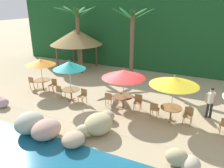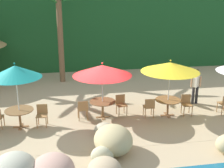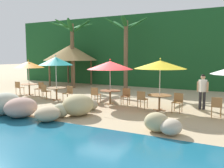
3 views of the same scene
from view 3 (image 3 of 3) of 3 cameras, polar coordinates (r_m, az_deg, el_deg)
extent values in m
plane|color=tan|center=(13.26, -1.57, -4.64)|extent=(120.00, 120.00, 0.00)
cube|color=tan|center=(13.26, -1.57, -4.62)|extent=(18.00, 5.20, 0.01)
cube|color=#194C23|center=(21.34, 10.34, 7.56)|extent=(28.00, 2.40, 6.00)
ellipsoid|color=tan|center=(8.51, 10.36, -8.73)|extent=(0.87, 0.72, 0.67)
ellipsoid|color=#BDAE94|center=(8.32, 13.53, -9.67)|extent=(0.72, 0.85, 0.53)
ellipsoid|color=tan|center=(10.73, -7.90, -4.82)|extent=(1.28, 1.51, 0.93)
ellipsoid|color=tan|center=(11.01, -20.41, -5.13)|extent=(1.24, 1.43, 0.84)
ellipsoid|color=#ABAF9B|center=(11.79, -23.64, -4.19)|extent=(1.27, 1.44, 0.97)
ellipsoid|color=#B8B690|center=(10.56, -11.85, -6.03)|extent=(0.72, 0.58, 0.59)
ellipsoid|color=tan|center=(11.81, -5.04, -4.76)|extent=(0.75, 0.68, 0.52)
ellipsoid|color=tan|center=(10.04, -14.70, -6.75)|extent=(0.98, 1.05, 0.59)
cylinder|color=silver|center=(16.99, -18.75, 1.07)|extent=(0.04, 0.04, 2.12)
cone|color=orange|center=(16.93, -18.87, 4.30)|extent=(2.04, 2.04, 0.41)
sphere|color=orange|center=(16.92, -18.90, 5.26)|extent=(0.07, 0.07, 0.07)
cube|color=brown|center=(17.11, -18.63, -2.41)|extent=(0.60, 0.12, 0.03)
cube|color=brown|center=(17.11, -18.63, -2.41)|extent=(0.12, 0.60, 0.03)
cylinder|color=brown|center=(17.06, -18.67, -1.23)|extent=(0.09, 0.09, 0.71)
cylinder|color=brown|center=(17.02, -18.71, -0.05)|extent=(1.10, 1.10, 0.03)
cylinder|color=#9E7042|center=(16.23, -16.56, -2.05)|extent=(0.04, 0.04, 0.45)
cylinder|color=#9E7042|center=(16.48, -17.46, -1.96)|extent=(0.04, 0.04, 0.45)
cylinder|color=#9E7042|center=(16.49, -15.71, -1.90)|extent=(0.04, 0.04, 0.45)
cylinder|color=#9E7042|center=(16.73, -16.61, -1.81)|extent=(0.04, 0.04, 0.45)
cube|color=#9E7042|center=(16.45, -16.61, -1.10)|extent=(0.42, 0.42, 0.03)
cube|color=#9E7042|center=(16.57, -16.16, -0.35)|extent=(0.42, 0.04, 0.42)
cylinder|color=#9E7042|center=(17.94, -20.57, -1.41)|extent=(0.04, 0.04, 0.45)
cylinder|color=#9E7042|center=(17.68, -19.78, -1.49)|extent=(0.04, 0.04, 0.45)
cylinder|color=#9E7042|center=(17.70, -21.42, -1.55)|extent=(0.04, 0.04, 0.45)
cylinder|color=#9E7042|center=(17.44, -20.63, -1.63)|extent=(0.04, 0.04, 0.45)
cube|color=#9E7042|center=(17.66, -20.63, -0.75)|extent=(0.43, 0.43, 0.03)
cube|color=#9E7042|center=(17.50, -21.13, -0.19)|extent=(0.42, 0.04, 0.42)
cylinder|color=silver|center=(14.58, -12.84, 0.94)|extent=(0.04, 0.04, 2.38)
cone|color=teal|center=(14.52, -12.94, 5.22)|extent=(1.97, 1.97, 0.47)
sphere|color=teal|center=(14.52, -12.97, 6.44)|extent=(0.07, 0.07, 0.07)
cube|color=brown|center=(14.74, -12.72, -3.62)|extent=(0.60, 0.12, 0.03)
cube|color=brown|center=(14.74, -12.72, -3.62)|extent=(0.12, 0.60, 0.03)
cylinder|color=brown|center=(14.68, -12.76, -2.25)|extent=(0.09, 0.09, 0.71)
cylinder|color=brown|center=(14.63, -12.79, -0.88)|extent=(1.10, 1.10, 0.03)
cylinder|color=#9E7042|center=(13.87, -10.27, -3.31)|extent=(0.04, 0.04, 0.45)
cylinder|color=#9E7042|center=(14.11, -11.33, -3.16)|extent=(0.04, 0.04, 0.45)
cylinder|color=#9E7042|center=(14.13, -9.28, -3.11)|extent=(0.04, 0.04, 0.45)
cylinder|color=#9E7042|center=(14.36, -10.35, -2.97)|extent=(0.04, 0.04, 0.45)
cube|color=#9E7042|center=(14.08, -10.33, -2.17)|extent=(0.46, 0.46, 0.03)
cube|color=#9E7042|center=(14.20, -9.80, -1.30)|extent=(0.42, 0.07, 0.42)
cylinder|color=#9E7042|center=(15.56, -14.96, -2.37)|extent=(0.04, 0.04, 0.45)
cylinder|color=#9E7042|center=(15.30, -14.05, -2.49)|extent=(0.04, 0.04, 0.45)
cylinder|color=#9E7042|center=(15.32, -15.94, -2.53)|extent=(0.04, 0.04, 0.45)
cylinder|color=#9E7042|center=(15.06, -15.03, -2.66)|extent=(0.04, 0.04, 0.45)
cube|color=#9E7042|center=(15.27, -15.02, -1.62)|extent=(0.45, 0.45, 0.03)
cube|color=#9E7042|center=(15.12, -15.60, -0.97)|extent=(0.42, 0.07, 0.42)
cylinder|color=silver|center=(13.04, -0.44, 0.02)|extent=(0.04, 0.04, 2.18)
cone|color=red|center=(12.96, -0.44, 4.38)|extent=(2.43, 2.43, 0.43)
sphere|color=red|center=(12.96, -0.45, 5.68)|extent=(0.07, 0.07, 0.07)
cube|color=brown|center=(13.20, -0.44, -4.62)|extent=(0.60, 0.12, 0.03)
cube|color=brown|center=(13.20, -0.44, -4.62)|extent=(0.12, 0.60, 0.03)
cylinder|color=brown|center=(13.14, -0.44, -3.10)|extent=(0.09, 0.09, 0.71)
cylinder|color=brown|center=(13.08, -0.44, -1.57)|extent=(1.10, 1.10, 0.03)
cylinder|color=#9E7042|center=(12.68, 3.67, -4.13)|extent=(0.04, 0.04, 0.45)
cylinder|color=#9E7042|center=(12.78, 2.12, -4.03)|extent=(0.04, 0.04, 0.45)
cylinder|color=#9E7042|center=(13.02, 4.10, -3.85)|extent=(0.04, 0.04, 0.45)
cylinder|color=#9E7042|center=(13.12, 2.59, -3.77)|extent=(0.04, 0.04, 0.45)
cube|color=#9E7042|center=(12.86, 3.13, -2.89)|extent=(0.47, 0.47, 0.03)
cube|color=#9E7042|center=(13.02, 3.38, -1.91)|extent=(0.42, 0.09, 0.42)
cylinder|color=#9E7042|center=(13.78, -4.00, -3.28)|extent=(0.04, 0.04, 0.45)
cylinder|color=#9E7042|center=(13.61, -2.68, -3.39)|extent=(0.04, 0.04, 0.45)
cylinder|color=#9E7042|center=(13.47, -4.73, -3.51)|extent=(0.04, 0.04, 0.45)
cylinder|color=#9E7042|center=(13.30, -3.39, -3.63)|extent=(0.04, 0.04, 0.45)
cube|color=#9E7042|center=(13.50, -3.70, -2.45)|extent=(0.44, 0.44, 0.03)
cube|color=#9E7042|center=(13.30, -4.12, -1.74)|extent=(0.42, 0.06, 0.42)
cylinder|color=silver|center=(11.73, 11.02, -0.60)|extent=(0.04, 0.04, 2.27)
cone|color=yellow|center=(11.65, 11.13, 4.45)|extent=(2.43, 2.43, 0.39)
sphere|color=yellow|center=(11.65, 11.16, 5.80)|extent=(0.07, 0.07, 0.07)
cube|color=brown|center=(11.92, 10.91, -5.95)|extent=(0.60, 0.12, 0.03)
cube|color=brown|center=(11.92, 10.91, -5.95)|extent=(0.12, 0.60, 0.03)
cylinder|color=brown|center=(11.85, 10.95, -4.28)|extent=(0.09, 0.09, 0.71)
cylinder|color=brown|center=(11.79, 10.98, -2.58)|extent=(1.10, 1.10, 0.03)
cylinder|color=#9E7042|center=(11.40, 15.48, -5.56)|extent=(0.04, 0.04, 0.45)
cylinder|color=#9E7042|center=(11.50, 13.76, -5.41)|extent=(0.04, 0.04, 0.45)
cylinder|color=#9E7042|center=(11.73, 15.96, -5.24)|extent=(0.04, 0.04, 0.45)
cylinder|color=#9E7042|center=(11.83, 14.29, -5.09)|extent=(0.04, 0.04, 0.45)
cube|color=#9E7042|center=(11.57, 14.91, -4.16)|extent=(0.45, 0.45, 0.03)
cube|color=#9E7042|center=(11.72, 15.22, -3.06)|extent=(0.42, 0.07, 0.42)
cylinder|color=#9E7042|center=(12.39, 6.66, -4.41)|extent=(0.04, 0.04, 0.45)
cylinder|color=#9E7042|center=(12.26, 8.20, -4.55)|extent=(0.04, 0.04, 0.45)
cylinder|color=#9E7042|center=(12.06, 6.00, -4.70)|extent=(0.04, 0.04, 0.45)
cylinder|color=#9E7042|center=(11.93, 7.59, -4.85)|extent=(0.04, 0.04, 0.45)
cube|color=#9E7042|center=(12.12, 7.13, -3.51)|extent=(0.43, 0.43, 0.03)
cube|color=#9E7042|center=(11.90, 6.78, -2.74)|extent=(0.42, 0.05, 0.42)
cylinder|color=#9E7042|center=(11.47, 22.13, -5.73)|extent=(0.04, 0.04, 0.45)
cylinder|color=#9E7042|center=(11.48, 23.92, -5.80)|extent=(0.04, 0.04, 0.45)
cylinder|color=#9E7042|center=(11.12, 22.16, -6.11)|extent=(0.04, 0.04, 0.45)
cylinder|color=#9E7042|center=(11.13, 24.00, -6.18)|extent=(0.04, 0.04, 0.45)
cube|color=#9E7042|center=(11.25, 23.11, -4.76)|extent=(0.46, 0.46, 0.03)
cube|color=#9E7042|center=(11.02, 23.18, -3.96)|extent=(0.42, 0.08, 0.42)
cylinder|color=brown|center=(21.25, -9.18, 6.59)|extent=(0.32, 0.32, 5.26)
ellipsoid|color=#236B2D|center=(20.81, -7.08, 13.23)|extent=(1.82, 0.39, 1.02)
ellipsoid|color=#236B2D|center=(21.81, -6.83, 13.17)|extent=(1.29, 1.85, 0.67)
ellipsoid|color=#236B2D|center=(22.29, -8.12, 13.01)|extent=(0.69, 1.97, 0.67)
ellipsoid|color=#236B2D|center=(22.21, -10.81, 12.87)|extent=(1.91, 0.93, 0.83)
ellipsoid|color=#236B2D|center=(21.43, -12.02, 13.21)|extent=(1.77, 1.45, 0.65)
ellipsoid|color=#236B2D|center=(20.67, -11.16, 13.45)|extent=(0.51, 1.95, 0.69)
ellipsoid|color=#236B2D|center=(20.42, -9.75, 13.33)|extent=(1.17, 1.78, 1.00)
cylinder|color=brown|center=(18.76, 3.24, 6.59)|extent=(0.32, 0.32, 5.20)
ellipsoid|color=#236B2D|center=(18.64, 5.90, 13.84)|extent=(1.63, 0.50, 0.92)
ellipsoid|color=#236B2D|center=(19.55, 5.14, 13.75)|extent=(0.93, 1.72, 0.65)
ellipsoid|color=#236B2D|center=(19.62, 1.72, 13.53)|extent=(1.59, 1.11, 0.89)
ellipsoid|color=#236B2D|center=(18.71, 0.61, 13.83)|extent=(1.47, 1.28, 0.93)
ellipsoid|color=#236B2D|center=(18.06, 2.86, 14.35)|extent=(0.81, 1.73, 0.68)
cylinder|color=brown|center=(23.62, -10.15, 2.83)|extent=(0.16, 0.16, 2.20)
cylinder|color=brown|center=(22.15, -4.86, 2.67)|extent=(0.16, 0.16, 2.20)
cylinder|color=brown|center=(21.65, -14.32, 2.41)|extent=(0.16, 0.16, 2.20)
cylinder|color=brown|center=(20.02, -8.81, 2.22)|extent=(0.16, 0.16, 2.20)
cone|color=#9E7F4C|center=(21.78, -9.62, 7.21)|extent=(4.68, 4.68, 1.35)
cylinder|color=#232328|center=(12.60, 19.81, -3.62)|extent=(0.13, 0.13, 0.86)
cylinder|color=#232328|center=(12.58, 20.62, -3.67)|extent=(0.13, 0.13, 0.86)
cube|color=silver|center=(12.49, 20.34, -0.39)|extent=(0.38, 0.38, 0.58)
cylinder|color=tan|center=(12.53, 19.33, -0.57)|extent=(0.08, 0.08, 0.50)
cylinder|color=tan|center=(12.47, 21.33, -0.67)|extent=(0.08, 0.08, 0.50)
sphere|color=tan|center=(12.45, 20.41, 1.48)|extent=(0.21, 0.21, 0.21)
sphere|color=black|center=(12.45, 20.42, 1.71)|extent=(0.18, 0.18, 0.18)
camera|label=1|loc=(3.73, -51.71, 65.98)|focal=35.66mm
camera|label=2|loc=(8.01, -63.73, 21.51)|focal=46.71mm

